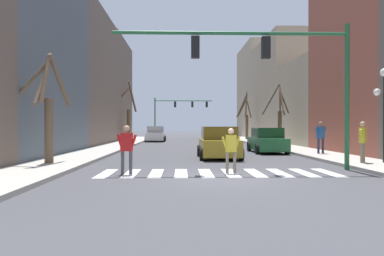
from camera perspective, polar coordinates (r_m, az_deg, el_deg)
ground_plane at (r=12.11m, az=4.79°, el=-7.81°), size 240.00×240.00×0.00m
sidewalk_left at (r=13.16m, az=-25.90°, el=-6.86°), size 2.66×90.00×0.15m
building_row_left at (r=31.93m, az=-19.53°, el=7.21°), size 6.00×45.87×12.10m
building_row_right at (r=38.21m, az=17.32°, el=6.29°), size 6.00×56.34×13.75m
crosswalk_stripes at (r=13.72m, az=4.01°, el=-6.85°), size 8.55×2.60×0.01m
traffic_signal_near at (r=15.06m, az=12.20°, el=10.03°), size 9.22×0.28×5.70m
traffic_signal_far at (r=55.02m, az=-2.26°, el=3.09°), size 8.54×0.28×5.89m
street_lamp_right_corner at (r=18.02m, az=27.27°, el=4.42°), size 0.95×0.36×4.04m
car_parked_left_mid at (r=42.38m, az=-5.54°, el=-0.98°), size 2.19×4.86×1.72m
car_parked_right_far at (r=24.71m, az=11.37°, el=-1.95°), size 2.05×4.42×1.61m
car_parked_right_near at (r=20.02m, az=4.12°, el=-2.37°), size 2.19×4.22×1.69m
car_parked_left_near at (r=28.86m, az=4.50°, el=-1.68°), size 2.06×4.30×1.56m
pedestrian_crossing_street at (r=13.48m, az=-9.93°, el=-2.62°), size 0.75×0.28×1.73m
pedestrian_on_right_sidewalk at (r=17.63m, az=24.57°, el=-1.42°), size 0.55×0.64×1.76m
pedestrian_on_left_sidewalk at (r=22.71m, az=19.01°, el=-0.95°), size 0.77×0.37×1.83m
pedestrian_near_right_corner at (r=13.66m, az=5.96°, el=-2.83°), size 0.70×0.25×1.63m
street_tree_left_mid at (r=16.96m, az=-21.11°, el=2.67°), size 2.00×2.84×4.68m
street_tree_left_far at (r=43.00m, az=-9.91°, el=2.14°), size 3.32×1.60×6.67m
street_tree_left_near at (r=46.57m, az=8.18°, el=1.77°), size 2.25×2.42×5.83m
street_tree_right_near at (r=31.19m, az=13.22°, el=1.55°), size 2.16×3.24×5.04m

